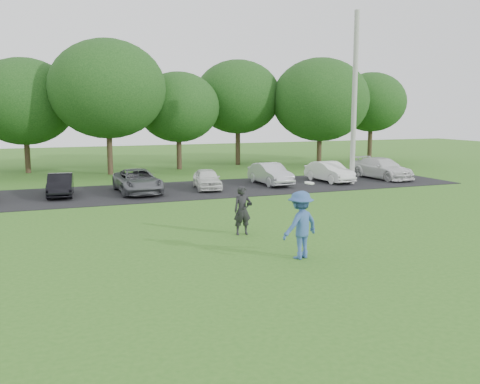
% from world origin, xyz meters
% --- Properties ---
extents(ground, '(100.00, 100.00, 0.00)m').
position_xyz_m(ground, '(0.00, 0.00, 0.00)').
color(ground, '#33691E').
rests_on(ground, ground).
extents(parking_lot, '(32.00, 6.50, 0.03)m').
position_xyz_m(parking_lot, '(0.00, 13.00, 0.01)').
color(parking_lot, black).
rests_on(parking_lot, ground).
extents(utility_pole, '(0.28, 0.28, 9.50)m').
position_xyz_m(utility_pole, '(10.05, 11.83, 4.75)').
color(utility_pole, '#A5A49F').
rests_on(utility_pole, ground).
extents(frisbee_player, '(1.40, 1.08, 2.19)m').
position_xyz_m(frisbee_player, '(0.18, -0.70, 0.96)').
color(frisbee_player, '#355796').
rests_on(frisbee_player, ground).
extents(camera_bystander, '(0.63, 0.46, 1.65)m').
position_xyz_m(camera_bystander, '(-0.27, 2.58, 0.82)').
color(camera_bystander, black).
rests_on(camera_bystander, ground).
extents(parked_cars, '(27.97, 4.66, 1.26)m').
position_xyz_m(parked_cars, '(0.63, 12.97, 0.62)').
color(parked_cars, black).
rests_on(parked_cars, parking_lot).
extents(tree_row, '(42.39, 9.85, 8.64)m').
position_xyz_m(tree_row, '(1.51, 22.76, 4.91)').
color(tree_row, '#38281C').
rests_on(tree_row, ground).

